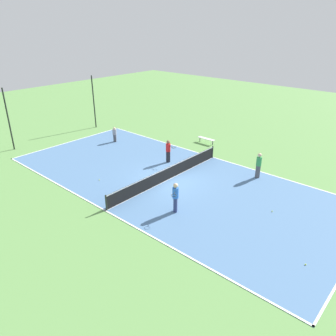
{
  "coord_description": "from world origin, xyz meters",
  "views": [
    {
      "loc": [
        -15.3,
        -13.57,
        10.07
      ],
      "look_at": [
        0.0,
        0.0,
        0.9
      ],
      "focal_mm": 35.0,
      "sensor_mm": 36.0,
      "label": 1
    }
  ],
  "objects_px": {
    "tennis_net": "(168,173)",
    "tennis_ball_near_net": "(306,264)",
    "tennis_ball_midcourt": "(99,180)",
    "fence_post_back_left": "(8,120)",
    "fence_post_back_right": "(94,102)",
    "player_baseline_gray": "(115,134)",
    "player_coach_red": "(168,150)",
    "bench": "(206,139)",
    "player_far_green": "(259,164)",
    "tennis_ball_right_alley": "(272,211)",
    "tennis_ball_far_baseline": "(160,180)",
    "player_near_blue": "(175,195)"
  },
  "relations": [
    {
      "from": "bench",
      "to": "tennis_ball_midcourt",
      "type": "height_order",
      "value": "bench"
    },
    {
      "from": "player_near_blue",
      "to": "tennis_ball_far_baseline",
      "type": "height_order",
      "value": "player_near_blue"
    },
    {
      "from": "player_near_blue",
      "to": "fence_post_back_right",
      "type": "bearing_deg",
      "value": -143.74
    },
    {
      "from": "player_baseline_gray",
      "to": "player_coach_red",
      "type": "height_order",
      "value": "player_coach_red"
    },
    {
      "from": "tennis_net",
      "to": "tennis_ball_right_alley",
      "type": "height_order",
      "value": "tennis_net"
    },
    {
      "from": "bench",
      "to": "tennis_ball_near_net",
      "type": "bearing_deg",
      "value": 141.17
    },
    {
      "from": "tennis_net",
      "to": "bench",
      "type": "distance_m",
      "value": 8.29
    },
    {
      "from": "tennis_ball_midcourt",
      "to": "fence_post_back_left",
      "type": "relative_size",
      "value": 0.01
    },
    {
      "from": "bench",
      "to": "player_far_green",
      "type": "height_order",
      "value": "player_far_green"
    },
    {
      "from": "tennis_net",
      "to": "player_coach_red",
      "type": "bearing_deg",
      "value": 41.2
    },
    {
      "from": "tennis_ball_right_alley",
      "to": "player_coach_red",
      "type": "bearing_deg",
      "value": 80.88
    },
    {
      "from": "tennis_ball_far_baseline",
      "to": "fence_post_back_left",
      "type": "xyz_separation_m",
      "value": [
        -3.79,
        13.59,
        2.57
      ]
    },
    {
      "from": "tennis_ball_midcourt",
      "to": "bench",
      "type": "bearing_deg",
      "value": -5.46
    },
    {
      "from": "player_coach_red",
      "to": "tennis_ball_far_baseline",
      "type": "relative_size",
      "value": 26.23
    },
    {
      "from": "tennis_net",
      "to": "player_coach_red",
      "type": "height_order",
      "value": "player_coach_red"
    },
    {
      "from": "tennis_ball_midcourt",
      "to": "fence_post_back_left",
      "type": "height_order",
      "value": "fence_post_back_left"
    },
    {
      "from": "tennis_ball_right_alley",
      "to": "fence_post_back_left",
      "type": "bearing_deg",
      "value": 103.71
    },
    {
      "from": "bench",
      "to": "fence_post_back_left",
      "type": "relative_size",
      "value": 0.32
    },
    {
      "from": "tennis_ball_midcourt",
      "to": "fence_post_back_left",
      "type": "xyz_separation_m",
      "value": [
        -1.09,
        10.41,
        2.57
      ]
    },
    {
      "from": "player_far_green",
      "to": "tennis_ball_right_alley",
      "type": "xyz_separation_m",
      "value": [
        -3.6,
        -2.84,
        -1.02
      ]
    },
    {
      "from": "player_coach_red",
      "to": "tennis_ball_near_net",
      "type": "relative_size",
      "value": 26.23
    },
    {
      "from": "tennis_ball_far_baseline",
      "to": "tennis_ball_midcourt",
      "type": "bearing_deg",
      "value": 130.25
    },
    {
      "from": "tennis_ball_near_net",
      "to": "bench",
      "type": "bearing_deg",
      "value": 51.17
    },
    {
      "from": "tennis_ball_near_net",
      "to": "player_near_blue",
      "type": "bearing_deg",
      "value": 93.3
    },
    {
      "from": "player_far_green",
      "to": "tennis_ball_far_baseline",
      "type": "xyz_separation_m",
      "value": [
        -4.98,
        4.76,
        -1.02
      ]
    },
    {
      "from": "tennis_net",
      "to": "tennis_ball_right_alley",
      "type": "xyz_separation_m",
      "value": [
        0.84,
        -7.31,
        -0.46
      ]
    },
    {
      "from": "player_coach_red",
      "to": "fence_post_back_left",
      "type": "relative_size",
      "value": 0.34
    },
    {
      "from": "player_far_green",
      "to": "tennis_ball_right_alley",
      "type": "distance_m",
      "value": 4.69
    },
    {
      "from": "tennis_ball_right_alley",
      "to": "fence_post_back_left",
      "type": "distance_m",
      "value": 21.97
    },
    {
      "from": "tennis_net",
      "to": "tennis_ball_far_baseline",
      "type": "distance_m",
      "value": 0.77
    },
    {
      "from": "fence_post_back_right",
      "to": "bench",
      "type": "bearing_deg",
      "value": -72.61
    },
    {
      "from": "player_baseline_gray",
      "to": "player_near_blue",
      "type": "height_order",
      "value": "player_near_blue"
    },
    {
      "from": "bench",
      "to": "fence_post_back_right",
      "type": "bearing_deg",
      "value": 17.39
    },
    {
      "from": "tennis_ball_right_alley",
      "to": "tennis_net",
      "type": "bearing_deg",
      "value": 96.54
    },
    {
      "from": "player_coach_red",
      "to": "fence_post_back_left",
      "type": "bearing_deg",
      "value": -146.06
    },
    {
      "from": "tennis_ball_right_alley",
      "to": "tennis_ball_near_net",
      "type": "bearing_deg",
      "value": -136.05
    },
    {
      "from": "tennis_ball_near_net",
      "to": "fence_post_back_left",
      "type": "bearing_deg",
      "value": 94.47
    },
    {
      "from": "player_near_blue",
      "to": "player_far_green",
      "type": "relative_size",
      "value": 1.0
    },
    {
      "from": "tennis_net",
      "to": "player_far_green",
      "type": "xyz_separation_m",
      "value": [
        4.44,
        -4.47,
        0.56
      ]
    },
    {
      "from": "tennis_net",
      "to": "tennis_ball_far_baseline",
      "type": "xyz_separation_m",
      "value": [
        -0.55,
        0.29,
        -0.46
      ]
    },
    {
      "from": "tennis_ball_right_alley",
      "to": "fence_post_back_right",
      "type": "distance_m",
      "value": 21.63
    },
    {
      "from": "tennis_net",
      "to": "tennis_ball_near_net",
      "type": "relative_size",
      "value": 159.93
    },
    {
      "from": "tennis_ball_midcourt",
      "to": "tennis_ball_right_alley",
      "type": "relative_size",
      "value": 1.0
    },
    {
      "from": "player_near_blue",
      "to": "tennis_ball_far_baseline",
      "type": "distance_m",
      "value": 4.23
    },
    {
      "from": "tennis_net",
      "to": "tennis_ball_right_alley",
      "type": "distance_m",
      "value": 7.37
    },
    {
      "from": "tennis_ball_near_net",
      "to": "player_baseline_gray",
      "type": "bearing_deg",
      "value": 75.17
    },
    {
      "from": "fence_post_back_right",
      "to": "tennis_net",
      "type": "bearing_deg",
      "value": -107.34
    },
    {
      "from": "player_coach_red",
      "to": "tennis_ball_far_baseline",
      "type": "height_order",
      "value": "player_coach_red"
    },
    {
      "from": "bench",
      "to": "tennis_ball_near_net",
      "type": "height_order",
      "value": "bench"
    },
    {
      "from": "tennis_ball_far_baseline",
      "to": "tennis_net",
      "type": "bearing_deg",
      "value": -27.84
    }
  ]
}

